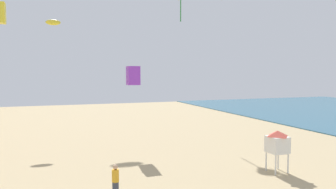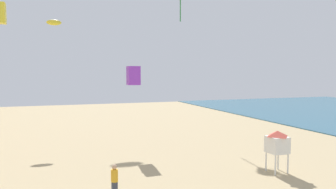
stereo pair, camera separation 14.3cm
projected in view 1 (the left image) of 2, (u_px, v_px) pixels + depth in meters
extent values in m
cylinder|color=gold|center=(115.00, 176.00, 15.81)|extent=(0.34, 0.34, 0.60)
sphere|color=tan|center=(115.00, 167.00, 15.78)|extent=(0.24, 0.24, 0.24)
cylinder|color=white|center=(276.00, 165.00, 19.45)|extent=(0.10, 0.10, 1.20)
cylinder|color=white|center=(288.00, 164.00, 19.75)|extent=(0.10, 0.10, 1.20)
cylinder|color=white|center=(266.00, 161.00, 20.29)|extent=(0.10, 0.10, 1.20)
cylinder|color=white|center=(278.00, 160.00, 20.60)|extent=(0.10, 0.10, 1.20)
cube|color=white|center=(277.00, 144.00, 19.95)|extent=(1.10, 1.10, 1.00)
pyramid|color=#D14C3D|center=(278.00, 133.00, 19.91)|extent=(1.10, 1.10, 0.35)
cube|color=purple|center=(133.00, 76.00, 26.23)|extent=(0.95, 0.95, 1.49)
ellipsoid|color=yellow|center=(53.00, 22.00, 32.38)|extent=(1.42, 0.39, 0.55)
cylinder|color=#277C35|center=(181.00, 8.00, 19.93)|extent=(0.06, 0.06, 1.66)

